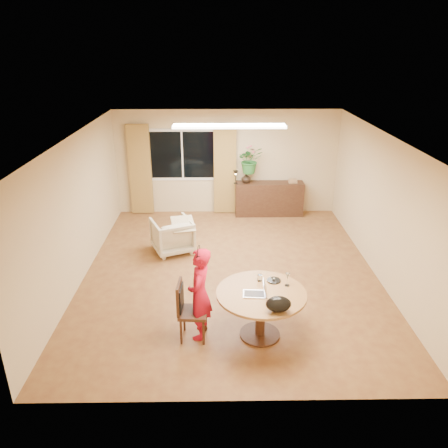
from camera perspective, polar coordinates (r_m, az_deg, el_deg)
name	(u,v)px	position (r m, az deg, el deg)	size (l,w,h in m)	color
floor	(230,272)	(8.42, 0.83, -6.30)	(6.50, 6.50, 0.00)	brown
ceiling	(231,137)	(7.51, 0.94, 11.33)	(6.50, 6.50, 0.00)	white
wall_back	(227,163)	(10.97, 0.37, 8.03)	(5.50, 5.50, 0.00)	#D2BD88
wall_left	(78,210)	(8.26, -18.57, 1.80)	(6.50, 6.50, 0.00)	#D2BD88
wall_right	(382,208)	(8.41, 19.96, 1.99)	(6.50, 6.50, 0.00)	#D2BD88
window	(182,155)	(10.93, -5.47, 8.96)	(1.70, 0.03, 1.30)	white
curtain_left	(140,170)	(11.08, -10.89, 6.94)	(0.55, 0.08, 2.25)	olive
curtain_right	(225,170)	(10.92, 0.12, 7.11)	(0.55, 0.08, 2.25)	olive
ceiling_panel	(229,126)	(8.69, 0.69, 12.67)	(2.20, 0.35, 0.05)	white
dining_table	(261,302)	(6.47, 4.85, -10.08)	(1.31, 1.31, 0.75)	brown
dining_chair	(193,311)	(6.49, -4.04, -11.26)	(0.44, 0.40, 0.92)	black
child	(200,294)	(6.40, -3.19, -9.09)	(0.34, 0.52, 1.43)	red
laptop	(254,288)	(6.27, 3.98, -8.29)	(0.34, 0.23, 0.23)	#B7B7BC
tumbler	(260,278)	(6.64, 4.70, -7.01)	(0.07, 0.07, 0.10)	white
wine_glass	(288,279)	(6.54, 8.30, -7.17)	(0.07, 0.07, 0.21)	white
pot_lid	(274,280)	(6.67, 6.52, -7.27)	(0.21, 0.21, 0.03)	white
handbag	(278,304)	(5.94, 7.12, -10.35)	(0.34, 0.20, 0.23)	black
armchair	(172,235)	(9.14, -6.77, -1.49)	(0.76, 0.79, 0.72)	beige
throw	(183,220)	(8.89, -5.41, 0.47)	(0.45, 0.55, 0.03)	beige
sideboard	(269,199)	(11.07, 5.91, 3.30)	(1.69, 0.41, 0.85)	black
vase	(246,178)	(10.85, 2.91, 6.03)	(0.24, 0.24, 0.25)	black
bouquet	(250,160)	(10.73, 3.42, 8.35)	(0.59, 0.51, 0.66)	#2E5D23
book_stack	(293,181)	(11.01, 8.98, 5.59)	(0.21, 0.16, 0.09)	brown
desk_lamp	(236,177)	(10.77, 1.53, 6.19)	(0.14, 0.14, 0.34)	black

